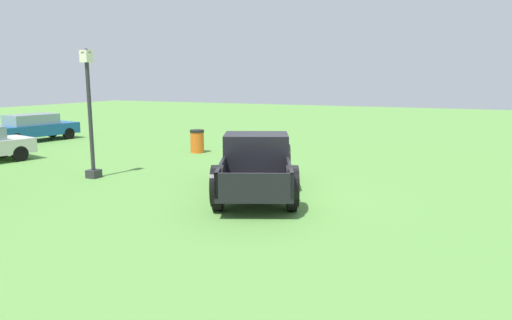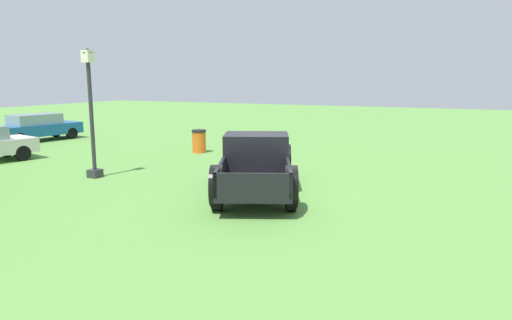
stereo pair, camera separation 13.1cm
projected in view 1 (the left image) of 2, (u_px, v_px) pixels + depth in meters
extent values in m
plane|color=#5B9342|center=(266.00, 193.00, 12.34)|extent=(80.00, 80.00, 0.00)
cube|color=black|center=(257.00, 157.00, 14.00)|extent=(2.03, 2.04, 0.56)
cube|color=silver|center=(257.00, 153.00, 14.77)|extent=(0.61, 1.31, 0.47)
sphere|color=silver|center=(238.00, 152.00, 14.76)|extent=(0.20, 0.20, 0.20)
sphere|color=silver|center=(277.00, 153.00, 14.74)|extent=(0.20, 0.20, 0.20)
cube|color=black|center=(256.00, 155.00, 12.53)|extent=(1.90, 2.10, 1.18)
cube|color=#8C9EA8|center=(257.00, 143.00, 13.10)|extent=(0.62, 1.38, 0.52)
cube|color=black|center=(255.00, 190.00, 10.91)|extent=(2.65, 2.42, 0.10)
cube|color=black|center=(221.00, 176.00, 10.86)|extent=(2.01, 0.92, 0.56)
cube|color=black|center=(289.00, 176.00, 10.84)|extent=(2.01, 0.92, 0.56)
cube|color=black|center=(254.00, 186.00, 9.83)|extent=(0.75, 1.61, 0.56)
cylinder|color=black|center=(229.00, 166.00, 14.06)|extent=(0.80, 0.51, 0.78)
cylinder|color=#B7B7BC|center=(229.00, 166.00, 14.06)|extent=(0.38, 0.35, 0.31)
cylinder|color=black|center=(229.00, 160.00, 14.02)|extent=(1.02, 0.65, 0.98)
cylinder|color=black|center=(285.00, 167.00, 14.03)|extent=(0.80, 0.51, 0.78)
cylinder|color=#B7B7BC|center=(285.00, 167.00, 14.03)|extent=(0.38, 0.35, 0.31)
cylinder|color=black|center=(285.00, 160.00, 14.00)|extent=(1.02, 0.65, 0.98)
cylinder|color=black|center=(218.00, 194.00, 10.68)|extent=(0.80, 0.51, 0.78)
cylinder|color=#B7B7BC|center=(217.00, 194.00, 10.68)|extent=(0.38, 0.35, 0.31)
cylinder|color=black|center=(218.00, 186.00, 10.65)|extent=(1.02, 0.65, 0.98)
cylinder|color=black|center=(292.00, 194.00, 10.65)|extent=(0.80, 0.51, 0.78)
cylinder|color=#B7B7BC|center=(292.00, 194.00, 10.65)|extent=(0.38, 0.35, 0.31)
cylinder|color=black|center=(292.00, 186.00, 10.62)|extent=(1.02, 0.65, 0.98)
cube|color=silver|center=(257.00, 163.00, 14.87)|extent=(0.83, 1.76, 0.12)
cube|color=#195699|center=(35.00, 130.00, 22.53)|extent=(4.19, 2.28, 0.54)
cube|color=#7F939E|center=(31.00, 119.00, 22.33)|extent=(2.43, 1.73, 0.50)
cylinder|color=black|center=(52.00, 132.00, 24.08)|extent=(0.60, 0.28, 0.58)
cylinder|color=black|center=(69.00, 133.00, 23.28)|extent=(0.60, 0.28, 0.58)
cylinder|color=black|center=(0.00, 137.00, 21.87)|extent=(0.60, 0.28, 0.58)
cylinder|color=black|center=(16.00, 139.00, 21.08)|extent=(0.60, 0.28, 0.58)
cylinder|color=black|center=(2.00, 150.00, 17.93)|extent=(0.60, 0.31, 0.58)
cylinder|color=black|center=(20.00, 154.00, 17.06)|extent=(0.60, 0.31, 0.58)
cube|color=#2D2D33|center=(94.00, 174.00, 14.26)|extent=(0.36, 0.36, 0.25)
cylinder|color=#2D2D33|center=(90.00, 117.00, 13.95)|extent=(0.12, 0.12, 3.27)
cube|color=#F2EACC|center=(86.00, 56.00, 13.63)|extent=(0.28, 0.28, 0.36)
cone|color=#2D2D33|center=(86.00, 50.00, 13.60)|extent=(0.32, 0.32, 0.14)
cylinder|color=orange|center=(197.00, 142.00, 19.03)|extent=(0.56, 0.56, 0.85)
cylinder|color=black|center=(197.00, 131.00, 18.95)|extent=(0.59, 0.59, 0.10)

